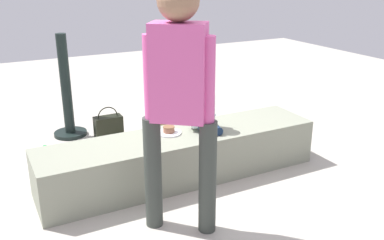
{
  "coord_description": "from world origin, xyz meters",
  "views": [
    {
      "loc": [
        -1.51,
        -3.11,
        1.78
      ],
      "look_at": [
        -0.07,
        -0.33,
        0.66
      ],
      "focal_mm": 39.94,
      "sensor_mm": 36.0,
      "label": 1
    }
  ],
  "objects_px": {
    "cake_box_white": "(229,129)",
    "handbag_black_leather": "(109,127)",
    "child_seated": "(203,107)",
    "water_bottle_far_side": "(214,120)",
    "gift_bag": "(74,163)",
    "handbag_brown_canvas": "(164,127)",
    "cake_plate": "(169,131)",
    "adult_standing": "(179,89)",
    "water_bottle_near_gift": "(46,157)"
  },
  "relations": [
    {
      "from": "cake_box_white",
      "to": "cake_plate",
      "type": "bearing_deg",
      "value": -148.78
    },
    {
      "from": "water_bottle_far_side",
      "to": "cake_box_white",
      "type": "bearing_deg",
      "value": -85.34
    },
    {
      "from": "child_seated",
      "to": "handbag_brown_canvas",
      "type": "distance_m",
      "value": 1.07
    },
    {
      "from": "water_bottle_far_side",
      "to": "cake_box_white",
      "type": "relative_size",
      "value": 0.67
    },
    {
      "from": "gift_bag",
      "to": "handbag_black_leather",
      "type": "relative_size",
      "value": 0.86
    },
    {
      "from": "handbag_brown_canvas",
      "to": "water_bottle_near_gift",
      "type": "bearing_deg",
      "value": -171.81
    },
    {
      "from": "water_bottle_near_gift",
      "to": "water_bottle_far_side",
      "type": "bearing_deg",
      "value": 6.23
    },
    {
      "from": "handbag_black_leather",
      "to": "cake_box_white",
      "type": "bearing_deg",
      "value": -23.78
    },
    {
      "from": "adult_standing",
      "to": "water_bottle_far_side",
      "type": "bearing_deg",
      "value": 53.29
    },
    {
      "from": "handbag_black_leather",
      "to": "cake_plate",
      "type": "bearing_deg",
      "value": -79.51
    },
    {
      "from": "child_seated",
      "to": "gift_bag",
      "type": "distance_m",
      "value": 1.26
    },
    {
      "from": "cake_plate",
      "to": "water_bottle_far_side",
      "type": "xyz_separation_m",
      "value": [
        0.99,
        0.91,
        -0.34
      ]
    },
    {
      "from": "child_seated",
      "to": "water_bottle_far_side",
      "type": "bearing_deg",
      "value": 54.83
    },
    {
      "from": "handbag_black_leather",
      "to": "handbag_brown_canvas",
      "type": "relative_size",
      "value": 1.1
    },
    {
      "from": "gift_bag",
      "to": "water_bottle_far_side",
      "type": "distance_m",
      "value": 1.84
    },
    {
      "from": "water_bottle_far_side",
      "to": "handbag_brown_canvas",
      "type": "xyz_separation_m",
      "value": [
        -0.65,
        -0.03,
        0.03
      ]
    },
    {
      "from": "gift_bag",
      "to": "adult_standing",
      "type": "bearing_deg",
      "value": -66.42
    },
    {
      "from": "cake_box_white",
      "to": "handbag_black_leather",
      "type": "relative_size",
      "value": 0.84
    },
    {
      "from": "water_bottle_far_side",
      "to": "cake_box_white",
      "type": "height_order",
      "value": "water_bottle_far_side"
    },
    {
      "from": "handbag_black_leather",
      "to": "adult_standing",
      "type": "bearing_deg",
      "value": -91.64
    },
    {
      "from": "adult_standing",
      "to": "cake_plate",
      "type": "distance_m",
      "value": 1.02
    },
    {
      "from": "water_bottle_far_side",
      "to": "handbag_brown_canvas",
      "type": "relative_size",
      "value": 0.61
    },
    {
      "from": "child_seated",
      "to": "gift_bag",
      "type": "xyz_separation_m",
      "value": [
        -1.08,
        0.42,
        -0.49
      ]
    },
    {
      "from": "child_seated",
      "to": "water_bottle_near_gift",
      "type": "height_order",
      "value": "child_seated"
    },
    {
      "from": "water_bottle_near_gift",
      "to": "cake_box_white",
      "type": "xyz_separation_m",
      "value": [
        1.97,
        -0.08,
        -0.03
      ]
    },
    {
      "from": "child_seated",
      "to": "adult_standing",
      "type": "distance_m",
      "value": 1.01
    },
    {
      "from": "adult_standing",
      "to": "handbag_black_leather",
      "type": "bearing_deg",
      "value": 88.36
    },
    {
      "from": "cake_box_white",
      "to": "handbag_brown_canvas",
      "type": "relative_size",
      "value": 0.92
    },
    {
      "from": "cake_plate",
      "to": "gift_bag",
      "type": "height_order",
      "value": "cake_plate"
    },
    {
      "from": "cake_box_white",
      "to": "handbag_brown_canvas",
      "type": "xyz_separation_m",
      "value": [
        -0.67,
        0.27,
        0.05
      ]
    },
    {
      "from": "child_seated",
      "to": "water_bottle_near_gift",
      "type": "bearing_deg",
      "value": 149.35
    },
    {
      "from": "gift_bag",
      "to": "handbag_black_leather",
      "type": "xyz_separation_m",
      "value": [
        0.55,
        0.78,
        -0.01
      ]
    },
    {
      "from": "handbag_black_leather",
      "to": "handbag_brown_canvas",
      "type": "distance_m",
      "value": 0.62
    },
    {
      "from": "cake_plate",
      "to": "cake_box_white",
      "type": "distance_m",
      "value": 1.24
    },
    {
      "from": "water_bottle_near_gift",
      "to": "cake_box_white",
      "type": "bearing_deg",
      "value": -2.45
    },
    {
      "from": "child_seated",
      "to": "water_bottle_far_side",
      "type": "distance_m",
      "value": 1.29
    },
    {
      "from": "handbag_black_leather",
      "to": "child_seated",
      "type": "bearing_deg",
      "value": -66.6
    },
    {
      "from": "cake_box_white",
      "to": "adult_standing",
      "type": "bearing_deg",
      "value": -132.7
    },
    {
      "from": "water_bottle_far_side",
      "to": "handbag_black_leather",
      "type": "height_order",
      "value": "handbag_black_leather"
    },
    {
      "from": "adult_standing",
      "to": "handbag_brown_canvas",
      "type": "height_order",
      "value": "adult_standing"
    },
    {
      "from": "child_seated",
      "to": "adult_standing",
      "type": "xyz_separation_m",
      "value": [
        -0.58,
        -0.72,
        0.42
      ]
    },
    {
      "from": "cake_plate",
      "to": "cake_box_white",
      "type": "bearing_deg",
      "value": 31.22
    },
    {
      "from": "water_bottle_near_gift",
      "to": "handbag_black_leather",
      "type": "xyz_separation_m",
      "value": [
        0.74,
        0.46,
        0.03
      ]
    },
    {
      "from": "water_bottle_far_side",
      "to": "child_seated",
      "type": "bearing_deg",
      "value": -125.17
    },
    {
      "from": "child_seated",
      "to": "water_bottle_far_side",
      "type": "relative_size",
      "value": 2.42
    },
    {
      "from": "adult_standing",
      "to": "cake_plate",
      "type": "bearing_deg",
      "value": 70.87
    },
    {
      "from": "gift_bag",
      "to": "handbag_brown_canvas",
      "type": "xyz_separation_m",
      "value": [
        1.11,
        0.51,
        -0.01
      ]
    },
    {
      "from": "adult_standing",
      "to": "water_bottle_far_side",
      "type": "xyz_separation_m",
      "value": [
        1.25,
        1.68,
        -0.95
      ]
    },
    {
      "from": "gift_bag",
      "to": "handbag_brown_canvas",
      "type": "height_order",
      "value": "handbag_brown_canvas"
    },
    {
      "from": "child_seated",
      "to": "gift_bag",
      "type": "height_order",
      "value": "child_seated"
    }
  ]
}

